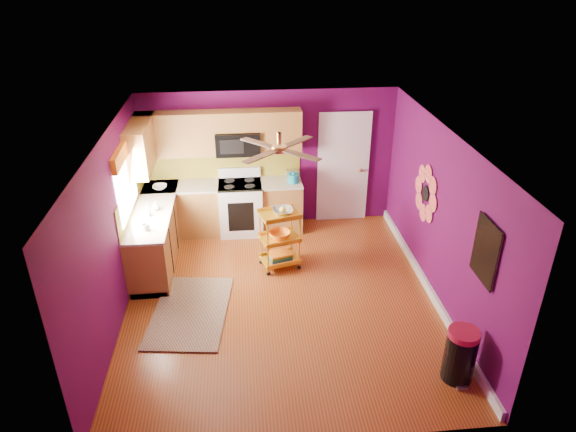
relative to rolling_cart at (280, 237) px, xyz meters
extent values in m
plane|color=maroon|center=(-0.06, -0.90, -0.55)|extent=(5.00, 5.00, 0.00)
cube|color=#510945|center=(-0.06, 1.60, 0.70)|extent=(4.50, 0.04, 2.50)
cube|color=#510945|center=(-0.06, -3.40, 0.70)|extent=(4.50, 0.04, 2.50)
cube|color=#510945|center=(-2.31, -0.90, 0.70)|extent=(0.04, 5.00, 2.50)
cube|color=#510945|center=(2.19, -0.90, 0.70)|extent=(0.04, 5.00, 2.50)
cube|color=silver|center=(-0.06, -0.90, 1.95)|extent=(4.50, 5.00, 0.04)
cube|color=white|center=(2.16, -0.90, -0.48)|extent=(0.05, 4.90, 0.14)
cube|color=brown|center=(-2.01, 0.45, -0.10)|extent=(0.60, 2.30, 0.90)
cube|color=brown|center=(-0.91, 1.30, -0.10)|extent=(2.80, 0.60, 0.90)
cube|color=beige|center=(-2.01, 0.45, 0.37)|extent=(0.63, 2.30, 0.04)
cube|color=beige|center=(-0.91, 1.30, 0.37)|extent=(2.80, 0.63, 0.04)
cube|color=black|center=(-2.01, 0.45, -0.50)|extent=(0.54, 2.30, 0.10)
cube|color=black|center=(-0.91, 1.30, -0.50)|extent=(2.80, 0.54, 0.10)
cube|color=white|center=(-0.61, 1.27, -0.09)|extent=(0.76, 0.66, 0.92)
cube|color=black|center=(-0.61, 1.27, 0.37)|extent=(0.76, 0.62, 0.03)
cube|color=white|center=(-0.61, 1.55, 0.49)|extent=(0.76, 0.06, 0.18)
cube|color=black|center=(-0.61, 0.94, -0.10)|extent=(0.45, 0.02, 0.55)
cube|color=brown|center=(-1.65, 1.43, 1.27)|extent=(1.32, 0.33, 0.75)
cube|color=brown|center=(0.13, 1.43, 1.27)|extent=(0.72, 0.33, 0.75)
cube|color=brown|center=(-0.61, 1.43, 1.48)|extent=(0.76, 0.33, 0.34)
cube|color=brown|center=(-2.15, 0.95, 1.27)|extent=(0.33, 1.30, 0.75)
cube|color=black|center=(-0.61, 1.40, 1.10)|extent=(0.76, 0.38, 0.40)
cube|color=olive|center=(-0.91, 1.59, 0.64)|extent=(2.80, 0.01, 0.51)
cube|color=olive|center=(-2.30, 0.45, 0.64)|extent=(0.01, 2.30, 0.51)
cube|color=white|center=(-2.29, 0.15, 1.00)|extent=(0.03, 1.20, 1.00)
cube|color=orange|center=(-2.26, 0.15, 1.47)|extent=(0.08, 1.35, 0.22)
cube|color=white|center=(1.29, 1.57, 0.47)|extent=(0.85, 0.04, 2.05)
cube|color=white|center=(1.29, 1.55, 0.47)|extent=(0.95, 0.02, 2.15)
sphere|color=#BF8C3F|center=(1.61, 1.52, 0.45)|extent=(0.07, 0.07, 0.07)
cylinder|color=black|center=(2.17, -0.30, 0.80)|extent=(0.01, 0.24, 0.24)
cube|color=#1975A5|center=(2.17, -2.30, 1.00)|extent=(0.03, 0.52, 0.72)
cube|color=black|center=(2.15, -2.30, 1.00)|extent=(0.01, 0.56, 0.76)
cylinder|color=#BF8C3F|center=(-0.06, -0.70, 1.87)|extent=(0.06, 0.06, 0.16)
cylinder|color=#BF8C3F|center=(-0.06, -0.70, 1.73)|extent=(0.20, 0.20, 0.08)
cube|color=#4C2D19|center=(0.21, -0.43, 1.73)|extent=(0.47, 0.47, 0.01)
cube|color=#4C2D19|center=(-0.33, -0.43, 1.73)|extent=(0.47, 0.47, 0.01)
cube|color=#4C2D19|center=(-0.33, -0.97, 1.73)|extent=(0.47, 0.47, 0.01)
cube|color=#4C2D19|center=(0.21, -0.97, 1.73)|extent=(0.47, 0.47, 0.01)
cube|color=black|center=(-1.38, -1.08, -0.54)|extent=(1.22, 1.79, 0.02)
cylinder|color=gold|center=(-0.22, -0.25, -0.05)|extent=(0.03, 0.03, 0.92)
cylinder|color=gold|center=(0.30, -0.11, -0.05)|extent=(0.03, 0.03, 0.92)
cylinder|color=gold|center=(-0.31, 0.10, -0.05)|extent=(0.03, 0.03, 0.92)
cylinder|color=gold|center=(0.20, 0.25, -0.05)|extent=(0.03, 0.03, 0.92)
sphere|color=black|center=(-0.22, -0.25, -0.52)|extent=(0.06, 0.06, 0.06)
sphere|color=black|center=(0.30, -0.11, -0.52)|extent=(0.06, 0.06, 0.06)
sphere|color=black|center=(-0.31, 0.10, -0.52)|extent=(0.06, 0.06, 0.06)
sphere|color=black|center=(0.20, 0.25, -0.52)|extent=(0.06, 0.06, 0.06)
cube|color=gold|center=(-0.01, 0.00, 0.39)|extent=(0.69, 0.58, 0.03)
cube|color=gold|center=(-0.01, 0.00, -0.03)|extent=(0.69, 0.58, 0.03)
cube|color=gold|center=(-0.01, 0.00, -0.42)|extent=(0.69, 0.58, 0.03)
imported|color=beige|center=(0.04, 0.01, 0.45)|extent=(0.40, 0.40, 0.08)
sphere|color=yellow|center=(0.04, 0.01, 0.47)|extent=(0.11, 0.11, 0.11)
imported|color=orange|center=(-0.01, 0.00, 0.04)|extent=(0.42, 0.42, 0.11)
cube|color=navy|center=(-0.01, 0.00, -0.39)|extent=(0.40, 0.34, 0.04)
cube|color=#267233|center=(-0.01, 0.00, -0.34)|extent=(0.40, 0.34, 0.04)
cube|color=orange|center=(-0.01, 0.00, -0.31)|extent=(0.40, 0.34, 0.03)
cylinder|color=black|center=(1.90, -2.66, -0.24)|extent=(0.37, 0.37, 0.63)
cylinder|color=#B0193A|center=(1.90, -2.66, 0.12)|extent=(0.37, 0.37, 0.07)
cube|color=beige|center=(1.90, -2.84, -0.54)|extent=(0.13, 0.06, 0.03)
cylinder|color=teal|center=(0.34, 1.23, 0.47)|extent=(0.18, 0.18, 0.16)
sphere|color=teal|center=(0.34, 1.23, 0.57)|extent=(0.06, 0.06, 0.06)
cube|color=beige|center=(0.34, 1.37, 0.48)|extent=(0.22, 0.15, 0.18)
imported|color=#EA3F72|center=(-2.04, 0.16, 0.47)|extent=(0.08, 0.08, 0.17)
imported|color=white|center=(-1.94, 0.36, 0.46)|extent=(0.12, 0.12, 0.15)
imported|color=white|center=(-1.98, 1.19, 0.42)|extent=(0.24, 0.24, 0.06)
imported|color=white|center=(-2.00, -0.30, 0.43)|extent=(0.12, 0.12, 0.09)
camera|label=1|loc=(-0.56, -7.05, 4.03)|focal=32.00mm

